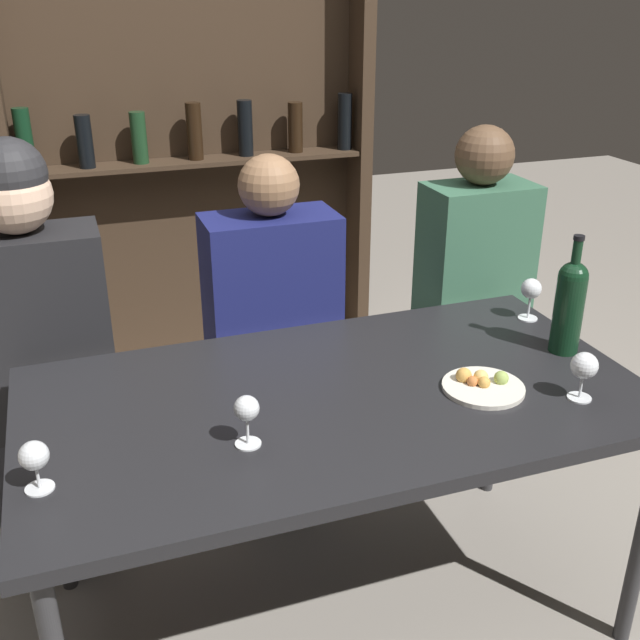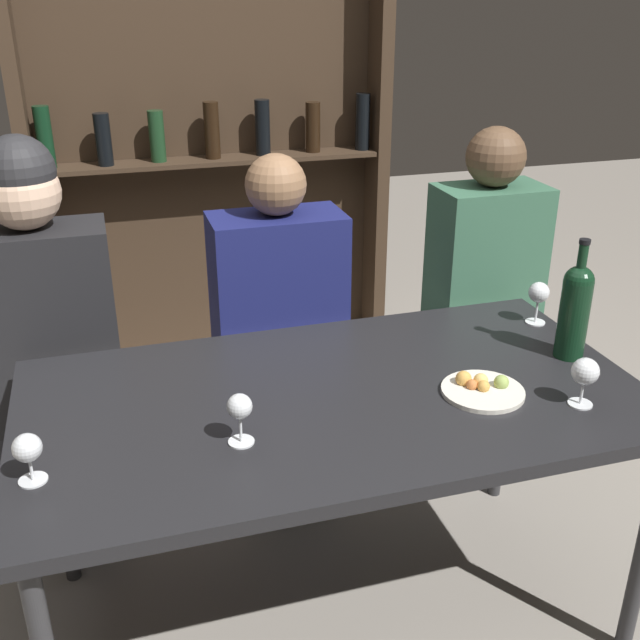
{
  "view_description": "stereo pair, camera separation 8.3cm",
  "coord_description": "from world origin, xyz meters",
  "px_view_note": "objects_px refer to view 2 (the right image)",
  "views": [
    {
      "loc": [
        -0.59,
        -1.54,
        1.67
      ],
      "look_at": [
        0.0,
        0.13,
        0.88
      ],
      "focal_mm": 42.0,
      "sensor_mm": 36.0,
      "label": 1
    },
    {
      "loc": [
        -0.51,
        -1.57,
        1.67
      ],
      "look_at": [
        0.0,
        0.13,
        0.88
      ],
      "focal_mm": 42.0,
      "sensor_mm": 36.0,
      "label": 2
    }
  ],
  "objects_px": {
    "wine_glass_0": "(539,294)",
    "seated_person_left": "(50,360)",
    "food_plate_0": "(482,388)",
    "seated_person_center": "(281,350)",
    "seated_person_right": "(480,316)",
    "wine_glass_1": "(28,450)",
    "wine_glass_2": "(240,409)",
    "wine_bottle": "(575,307)",
    "wine_glass_3": "(585,373)"
  },
  "relations": [
    {
      "from": "seated_person_right",
      "to": "wine_bottle",
      "type": "bearing_deg",
      "value": -94.56
    },
    {
      "from": "wine_glass_2",
      "to": "wine_glass_3",
      "type": "xyz_separation_m",
      "value": [
        0.83,
        -0.08,
        0.0
      ]
    },
    {
      "from": "wine_bottle",
      "to": "seated_person_center",
      "type": "height_order",
      "value": "seated_person_center"
    },
    {
      "from": "wine_bottle",
      "to": "wine_glass_2",
      "type": "bearing_deg",
      "value": -170.3
    },
    {
      "from": "wine_glass_0",
      "to": "seated_person_right",
      "type": "xyz_separation_m",
      "value": [
        0.01,
        0.35,
        -0.22
      ]
    },
    {
      "from": "food_plate_0",
      "to": "seated_person_center",
      "type": "relative_size",
      "value": 0.17
    },
    {
      "from": "wine_glass_0",
      "to": "wine_glass_2",
      "type": "bearing_deg",
      "value": -158.7
    },
    {
      "from": "seated_person_left",
      "to": "wine_bottle",
      "type": "bearing_deg",
      "value": -22.27
    },
    {
      "from": "wine_glass_3",
      "to": "seated_person_right",
      "type": "bearing_deg",
      "value": 78.17
    },
    {
      "from": "food_plate_0",
      "to": "seated_person_right",
      "type": "relative_size",
      "value": 0.17
    },
    {
      "from": "seated_person_center",
      "to": "wine_bottle",
      "type": "bearing_deg",
      "value": -39.98
    },
    {
      "from": "wine_glass_3",
      "to": "seated_person_right",
      "type": "relative_size",
      "value": 0.1
    },
    {
      "from": "food_plate_0",
      "to": "seated_person_right",
      "type": "height_order",
      "value": "seated_person_right"
    },
    {
      "from": "seated_person_left",
      "to": "seated_person_right",
      "type": "relative_size",
      "value": 1.04
    },
    {
      "from": "wine_glass_0",
      "to": "seated_person_center",
      "type": "height_order",
      "value": "seated_person_center"
    },
    {
      "from": "wine_bottle",
      "to": "wine_glass_2",
      "type": "xyz_separation_m",
      "value": [
        -0.96,
        -0.16,
        -0.06
      ]
    },
    {
      "from": "wine_glass_0",
      "to": "seated_person_left",
      "type": "xyz_separation_m",
      "value": [
        -1.43,
        0.35,
        -0.18
      ]
    },
    {
      "from": "food_plate_0",
      "to": "seated_person_center",
      "type": "distance_m",
      "value": 0.79
    },
    {
      "from": "wine_bottle",
      "to": "wine_glass_0",
      "type": "bearing_deg",
      "value": 81.55
    },
    {
      "from": "wine_glass_3",
      "to": "seated_person_right",
      "type": "distance_m",
      "value": 0.86
    },
    {
      "from": "wine_glass_2",
      "to": "seated_person_left",
      "type": "relative_size",
      "value": 0.09
    },
    {
      "from": "food_plate_0",
      "to": "seated_person_center",
      "type": "bearing_deg",
      "value": 117.37
    },
    {
      "from": "wine_glass_3",
      "to": "wine_bottle",
      "type": "bearing_deg",
      "value": 62.55
    },
    {
      "from": "wine_glass_1",
      "to": "seated_person_left",
      "type": "bearing_deg",
      "value": 90.01
    },
    {
      "from": "wine_glass_3",
      "to": "seated_person_left",
      "type": "xyz_separation_m",
      "value": [
        -1.28,
        0.81,
        -0.18
      ]
    },
    {
      "from": "seated_person_center",
      "to": "wine_glass_3",
      "type": "bearing_deg",
      "value": -55.47
    },
    {
      "from": "seated_person_left",
      "to": "seated_person_right",
      "type": "height_order",
      "value": "seated_person_left"
    },
    {
      "from": "wine_glass_1",
      "to": "wine_glass_2",
      "type": "height_order",
      "value": "wine_glass_2"
    },
    {
      "from": "wine_glass_1",
      "to": "seated_person_center",
      "type": "bearing_deg",
      "value": 46.44
    },
    {
      "from": "wine_glass_1",
      "to": "wine_glass_2",
      "type": "distance_m",
      "value": 0.44
    },
    {
      "from": "wine_glass_3",
      "to": "seated_person_left",
      "type": "distance_m",
      "value": 1.52
    },
    {
      "from": "seated_person_left",
      "to": "seated_person_center",
      "type": "bearing_deg",
      "value": 0.0
    },
    {
      "from": "wine_bottle",
      "to": "seated_person_center",
      "type": "relative_size",
      "value": 0.28
    },
    {
      "from": "food_plate_0",
      "to": "wine_glass_0",
      "type": "bearing_deg",
      "value": 43.02
    },
    {
      "from": "seated_person_left",
      "to": "seated_person_center",
      "type": "height_order",
      "value": "seated_person_left"
    },
    {
      "from": "wine_bottle",
      "to": "food_plate_0",
      "type": "bearing_deg",
      "value": -160.76
    },
    {
      "from": "wine_glass_0",
      "to": "wine_glass_2",
      "type": "height_order",
      "value": "wine_glass_0"
    },
    {
      "from": "wine_glass_0",
      "to": "seated_person_right",
      "type": "distance_m",
      "value": 0.42
    },
    {
      "from": "wine_bottle",
      "to": "wine_glass_1",
      "type": "xyz_separation_m",
      "value": [
        -1.4,
        -0.18,
        -0.07
      ]
    },
    {
      "from": "wine_glass_0",
      "to": "food_plate_0",
      "type": "relative_size",
      "value": 0.63
    },
    {
      "from": "wine_bottle",
      "to": "food_plate_0",
      "type": "relative_size",
      "value": 1.62
    },
    {
      "from": "wine_glass_3",
      "to": "seated_person_center",
      "type": "relative_size",
      "value": 0.1
    },
    {
      "from": "wine_glass_1",
      "to": "food_plate_0",
      "type": "xyz_separation_m",
      "value": [
        1.07,
        0.07,
        -0.07
      ]
    },
    {
      "from": "seated_person_center",
      "to": "wine_glass_0",
      "type": "bearing_deg",
      "value": -26.09
    },
    {
      "from": "wine_glass_0",
      "to": "wine_glass_3",
      "type": "xyz_separation_m",
      "value": [
        -0.16,
        -0.46,
        -0.01
      ]
    },
    {
      "from": "seated_person_left",
      "to": "seated_person_center",
      "type": "distance_m",
      "value": 0.72
    },
    {
      "from": "wine_bottle",
      "to": "seated_person_left",
      "type": "bearing_deg",
      "value": 157.73
    },
    {
      "from": "wine_glass_0",
      "to": "seated_person_left",
      "type": "bearing_deg",
      "value": 166.24
    },
    {
      "from": "food_plate_0",
      "to": "seated_person_left",
      "type": "height_order",
      "value": "seated_person_left"
    },
    {
      "from": "wine_glass_1",
      "to": "wine_glass_3",
      "type": "bearing_deg",
      "value": -2.7
    }
  ]
}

